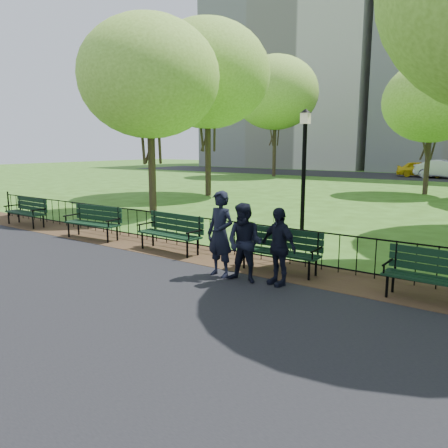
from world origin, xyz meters
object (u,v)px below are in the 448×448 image
Objects in this scene: park_bench_main at (267,242)px; lamppost at (304,168)px; tree_far_w at (275,93)px; person_left at (220,234)px; tree_mid_w at (207,75)px; person_right at (278,246)px; park_bench_left_c at (28,209)px; sedan_silver at (445,169)px; tree_near_w at (149,78)px; person_mid at (245,243)px; taxi at (421,169)px; park_bench_left_a at (172,229)px; tree_far_c at (432,101)px; park_bench_right_a at (439,271)px; park_bench_left_b at (95,218)px.

park_bench_main is 0.48× the size of lamppost.
tree_far_w is 5.75× the size of person_left.
tree_mid_w is 17.28m from person_right.
park_bench_left_c is 0.39× the size of sedan_silver.
person_mid is (8.26, -5.71, -4.65)m from tree_near_w.
person_left is (7.61, -5.67, -4.55)m from tree_near_w.
taxi is (4.58, 29.27, -4.77)m from tree_near_w.
tree_near_w is at bearing 141.70° from park_bench_left_a.
park_bench_main is 0.25× the size of tree_far_c.
person_mid is at bearing -34.66° from tree_near_w.
person_left is at bearing -152.38° from person_right.
sedan_silver is (-1.13, 13.85, -4.46)m from tree_far_c.
park_bench_right_a is 0.20× the size of tree_mid_w.
tree_mid_w is 24.11m from sedan_silver.
taxi reaches higher than park_bench_main.
person_right is at bearing -10.31° from park_bench_left_a.
person_mid is at bearing -165.23° from sedan_silver.
park_bench_left_b is 0.26× the size of tree_far_c.
person_left is at bearing -121.39° from park_bench_main.
tree_near_w is at bearing -73.44° from tree_far_w.
tree_far_w is 32.27m from person_left.
person_left is (2.37, -1.08, 0.31)m from park_bench_left_a.
park_bench_right_a is at bearing -4.64° from park_bench_left_b.
lamppost is at bearing 128.49° from person_right.
taxi is at bearing 94.92° from lamppost.
tree_mid_w is at bearing 150.52° from taxi.
park_bench_main is at bearing -75.66° from lamppost.
park_bench_left_c is 0.25× the size of tree_far_c.
park_bench_main is 1.05m from person_mid.
park_bench_left_a is 33.87m from taxi.
park_bench_left_b is 1.23× the size of person_right.
park_bench_left_b is 0.18× the size of tree_far_w.
tree_near_w reaches higher than park_bench_left_a.
taxi is at bearing 89.08° from person_mid.
park_bench_left_a reaches higher than park_bench_left_b.
tree_far_w reaches higher than park_bench_left_c.
park_bench_right_a is 0.24× the size of tree_far_c.
park_bench_left_a reaches higher than park_bench_left_c.
tree_near_w is at bearing 178.79° from sedan_silver.
sedan_silver is at bearing 97.79° from person_left.
park_bench_main is at bearing -29.74° from tree_near_w.
tree_far_w reaches higher than tree_near_w.
lamppost is at bearing 171.80° from taxi.
tree_mid_w is at bearing 142.10° from lamppost.
sedan_silver is at bearing 77.58° from park_bench_left_b.
park_bench_left_a is 0.41× the size of sedan_silver.
lamppost is 27.51m from tree_far_w.
person_mid reaches higher than person_right.
tree_far_c is at bearing 68.90° from park_bench_left_b.
tree_far_c is 20.57m from person_mid.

